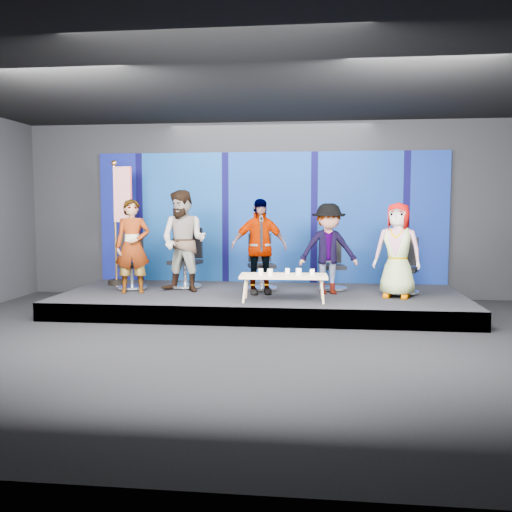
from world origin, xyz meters
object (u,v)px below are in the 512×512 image
object	(u,v)px
panelist_b	(184,241)
panelist_c	(259,247)
chair_d	(332,272)
mug_b	(270,272)
chair_b	(187,268)
mug_c	(287,271)
chair_c	(261,271)
coffee_table	(284,277)
chair_e	(404,275)
chair_a	(132,271)
flag_stand	(120,219)
mug_e	(312,272)
mug_a	(261,271)
panelist_a	(133,246)
mug_d	(299,272)
panelist_e	(398,250)
panelist_d	(328,249)

from	to	relation	value
panelist_b	panelist_c	bearing A→B (deg)	9.24
chair_d	mug_b	distance (m)	1.77
chair_b	mug_c	distance (m)	2.31
chair_c	coffee_table	size ratio (longest dim) A/B	0.72
chair_c	chair_e	size ratio (longest dim) A/B	1.04
chair_e	coffee_table	xyz separation A→B (m)	(-2.05, -1.05, 0.07)
panelist_b	chair_d	xyz separation A→B (m)	(2.65, 0.53, -0.59)
chair_a	flag_stand	xyz separation A→B (m)	(-0.36, 0.42, 0.94)
flag_stand	chair_a	bearing A→B (deg)	-32.71
panelist_b	chair_c	bearing A→B (deg)	29.95
chair_c	mug_e	world-z (taller)	chair_c
chair_e	mug_c	bearing A→B (deg)	-137.54
chair_e	mug_b	xyz separation A→B (m)	(-2.26, -1.15, 0.16)
panelist_b	mug_a	xyz separation A→B (m)	(1.48, -0.82, -0.43)
mug_e	coffee_table	bearing A→B (deg)	-174.46
panelist_c	mug_e	bearing A→B (deg)	-51.45
chair_b	chair_d	world-z (taller)	chair_b
panelist_a	chair_e	bearing A→B (deg)	-9.13
chair_a	mug_d	size ratio (longest dim) A/B	9.37
panelist_e	mug_b	size ratio (longest dim) A/B	15.54
mug_e	flag_stand	world-z (taller)	flag_stand
chair_b	panelist_b	xyz separation A→B (m)	(0.07, -0.50, 0.54)
chair_a	chair_c	distance (m)	2.40
mug_e	chair_e	bearing A→B (deg)	32.34
chair_d	mug_d	size ratio (longest dim) A/B	8.96
chair_e	chair_c	bearing A→B (deg)	-165.88
panelist_b	chair_d	size ratio (longest dim) A/B	1.86
chair_d	mug_d	bearing A→B (deg)	-122.24
panelist_d	mug_c	xyz separation A→B (m)	(-0.67, -0.73, -0.31)
mug_a	mug_c	bearing A→B (deg)	17.34
mug_c	panelist_c	bearing A→B (deg)	132.52
mug_d	chair_b	bearing A→B (deg)	148.37
panelist_c	panelist_e	xyz separation A→B (m)	(2.34, -0.13, -0.03)
panelist_b	mug_d	xyz separation A→B (m)	(2.09, -0.83, -0.42)
mug_c	mug_e	size ratio (longest dim) A/B	0.97
panelist_a	chair_d	xyz separation A→B (m)	(3.51, 0.77, -0.51)
panelist_a	chair_e	distance (m)	4.81
chair_a	chair_d	size ratio (longest dim) A/B	1.05
chair_c	chair_e	world-z (taller)	chair_c
panelist_a	panelist_b	size ratio (longest dim) A/B	0.91
mug_e	panelist_a	bearing A→B (deg)	170.34
chair_b	mug_d	world-z (taller)	chair_b
panelist_a	panelist_e	distance (m)	4.57
panelist_b	chair_a	bearing A→B (deg)	-178.34
flag_stand	mug_c	bearing A→B (deg)	-5.41
panelist_b	flag_stand	bearing A→B (deg)	169.17
panelist_d	mug_a	xyz separation A→B (m)	(-1.09, -0.86, -0.31)
panelist_a	mug_b	bearing A→B (deg)	-29.94
coffee_table	mug_a	bearing A→B (deg)	179.54
chair_c	panelist_a	bearing A→B (deg)	-179.91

